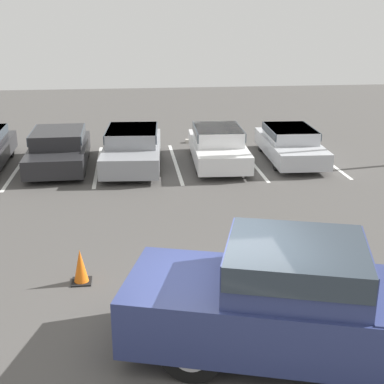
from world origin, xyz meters
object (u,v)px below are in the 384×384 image
at_px(traffic_cone, 81,267).
at_px(wheel_stop_curb, 207,140).
at_px(parked_sedan_c, 133,146).
at_px(parked_sedan_e, 290,143).
at_px(pickup_truck, 313,304).
at_px(parked_sedan_b, 59,148).
at_px(parked_sedan_d, 218,145).

bearing_deg(traffic_cone, wheel_stop_curb, 70.05).
relative_size(parked_sedan_c, parked_sedan_e, 1.06).
bearing_deg(traffic_cone, parked_sedan_c, 82.32).
height_order(pickup_truck, parked_sedan_c, pickup_truck).
height_order(parked_sedan_e, traffic_cone, parked_sedan_e).
xyz_separation_m(parked_sedan_b, parked_sedan_e, (8.01, -0.02, -0.04)).
relative_size(parked_sedan_c, wheel_stop_curb, 2.63).
bearing_deg(wheel_stop_curb, parked_sedan_c, -133.72).
bearing_deg(parked_sedan_c, parked_sedan_b, -90.12).
bearing_deg(parked_sedan_d, pickup_truck, 0.36).
bearing_deg(pickup_truck, parked_sedan_b, 130.81).
distance_m(pickup_truck, parked_sedan_e, 11.59).
bearing_deg(wheel_stop_curb, parked_sedan_e, -50.04).
height_order(parked_sedan_c, wheel_stop_curb, parked_sedan_c).
bearing_deg(parked_sedan_b, pickup_truck, 23.34).
xyz_separation_m(parked_sedan_d, parked_sedan_e, (2.61, 0.17, -0.05)).
relative_size(parked_sedan_c, parked_sedan_d, 1.06).
xyz_separation_m(parked_sedan_b, parked_sedan_c, (2.47, -0.17, 0.02)).
height_order(pickup_truck, parked_sedan_d, pickup_truck).
bearing_deg(parked_sedan_c, traffic_cone, -3.76).
bearing_deg(parked_sedan_e, parked_sedan_d, -83.99).
bearing_deg(parked_sedan_b, wheel_stop_curb, 117.76).
height_order(parked_sedan_c, parked_sedan_e, parked_sedan_c).
relative_size(parked_sedan_b, traffic_cone, 6.13).
bearing_deg(traffic_cone, parked_sedan_d, 63.82).
height_order(parked_sedan_b, parked_sedan_c, parked_sedan_c).
bearing_deg(parked_sedan_d, parked_sedan_b, -89.68).
bearing_deg(pickup_truck, parked_sedan_e, 91.73).
bearing_deg(pickup_truck, parked_sedan_c, 119.69).
distance_m(parked_sedan_e, traffic_cone, 10.70).
distance_m(pickup_truck, parked_sedan_b, 12.29).
xyz_separation_m(parked_sedan_c, parked_sedan_e, (5.54, 0.16, -0.06)).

